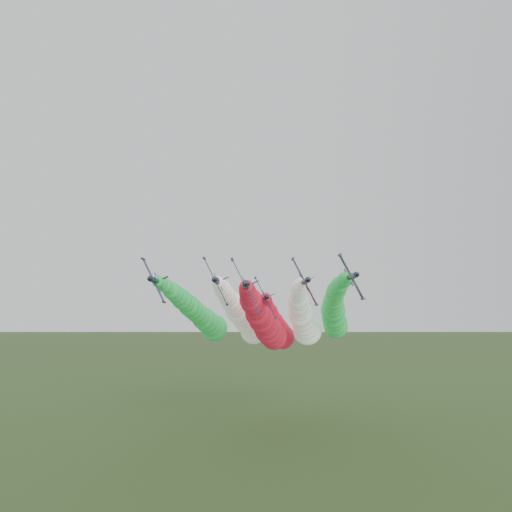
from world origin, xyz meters
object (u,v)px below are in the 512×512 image
object	(u,v)px
jet_outer_right	(335,313)
jet_trail	(276,326)
jet_inner_left	(244,318)
jet_inner_right	(303,319)
jet_lead	(265,323)
jet_outer_left	(200,316)

from	to	relation	value
jet_outer_right	jet_trail	xyz separation A→B (m)	(-18.29, 13.64, -4.57)
jet_inner_left	jet_trail	xyz separation A→B (m)	(11.00, 16.72, -3.11)
jet_inner_right	jet_outer_right	bearing A→B (deg)	12.54
jet_inner_right	jet_outer_right	distance (m)	10.74
jet_lead	jet_inner_right	distance (m)	19.09
jet_trail	jet_inner_left	bearing A→B (deg)	-123.33
jet_inner_right	jet_outer_right	size ratio (longest dim) A/B	1.01
jet_inner_left	jet_outer_left	size ratio (longest dim) A/B	1.00
jet_inner_right	jet_trail	world-z (taller)	jet_inner_right
jet_inner_left	jet_outer_right	bearing A→B (deg)	6.01
jet_lead	jet_outer_left	size ratio (longest dim) A/B	0.99
jet_lead	jet_trail	size ratio (longest dim) A/B	0.99
jet_outer_left	jet_trail	world-z (taller)	jet_outer_left
jet_outer_left	jet_inner_right	bearing A→B (deg)	-10.71
jet_lead	jet_trail	xyz separation A→B (m)	(4.66, 30.23, -1.61)
jet_trail	jet_inner_right	bearing A→B (deg)	-63.47
jet_inner_left	jet_inner_right	distance (m)	18.97
jet_outer_left	jet_outer_right	xyz separation A→B (m)	(43.67, -4.01, 0.86)
jet_lead	jet_outer_right	bearing A→B (deg)	35.87
jet_inner_right	jet_outer_left	xyz separation A→B (m)	(-33.34, 6.30, 0.97)
jet_inner_right	jet_trail	size ratio (longest dim) A/B	1.00
jet_trail	jet_outer_right	bearing A→B (deg)	-36.72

